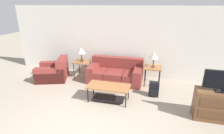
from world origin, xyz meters
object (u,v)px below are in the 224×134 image
(coffee_table, at_px, (108,90))
(side_table_right, at_px, (153,69))
(couch, at_px, (116,73))
(armchair, at_px, (54,72))
(table_lamp_right, at_px, (154,56))
(tv_console, at_px, (219,106))
(table_lamp_left, at_px, (81,51))
(backpack, at_px, (154,89))
(side_table_left, at_px, (82,63))

(coffee_table, distance_m, side_table_right, 1.85)
(couch, distance_m, armchair, 2.30)
(coffee_table, distance_m, table_lamp_right, 1.97)
(tv_console, bearing_deg, table_lamp_left, 159.22)
(armchair, relative_size, tv_console, 1.17)
(table_lamp_left, xyz_separation_m, table_lamp_right, (2.58, 0.00, 0.00))
(side_table_right, height_order, table_lamp_right, table_lamp_right)
(armchair, xyz_separation_m, backpack, (3.64, -0.41, -0.06))
(armchair, xyz_separation_m, coffee_table, (2.39, -1.02, 0.07))
(armchair, bearing_deg, tv_console, -12.95)
(tv_console, bearing_deg, side_table_left, 159.22)
(side_table_left, xyz_separation_m, tv_console, (4.19, -1.59, -0.21))
(backpack, bearing_deg, table_lamp_right, 95.86)
(side_table_left, distance_m, table_lamp_left, 0.46)
(side_table_left, bearing_deg, table_lamp_right, 0.00)
(side_table_left, height_order, backpack, side_table_left)
(side_table_left, bearing_deg, couch, -0.81)
(table_lamp_left, relative_size, backpack, 1.14)
(table_lamp_right, bearing_deg, side_table_left, -180.00)
(couch, distance_m, coffee_table, 1.40)
(armchair, relative_size, backpack, 2.81)
(table_lamp_left, bearing_deg, coffee_table, -45.23)
(side_table_left, distance_m, side_table_right, 2.58)
(side_table_left, distance_m, backpack, 2.81)
(side_table_right, bearing_deg, side_table_left, 180.00)
(table_lamp_right, relative_size, backpack, 1.14)
(armchair, distance_m, side_table_right, 3.60)
(table_lamp_left, xyz_separation_m, backpack, (2.66, -0.81, -0.83))
(couch, xyz_separation_m, tv_console, (2.90, -1.57, 0.08))
(side_table_right, bearing_deg, backpack, -84.14)
(couch, height_order, side_table_right, couch)
(side_table_left, relative_size, backpack, 1.42)
(side_table_right, height_order, backpack, side_table_right)
(side_table_right, distance_m, tv_console, 2.27)
(couch, bearing_deg, table_lamp_right, 0.81)
(side_table_left, distance_m, tv_console, 4.48)
(tv_console, distance_m, backpack, 1.72)
(coffee_table, height_order, table_lamp_left, table_lamp_left)
(armchair, bearing_deg, table_lamp_right, 6.42)
(armchair, bearing_deg, coffee_table, -23.06)
(backpack, bearing_deg, table_lamp_left, 163.16)
(armchair, bearing_deg, side_table_right, 6.42)
(side_table_left, xyz_separation_m, table_lamp_left, (-0.00, 0.00, 0.46))
(coffee_table, distance_m, side_table_left, 2.01)
(side_table_right, relative_size, tv_console, 0.59)
(tv_console, xyz_separation_m, backpack, (-1.53, 0.78, -0.15))
(side_table_right, height_order, table_lamp_left, table_lamp_left)
(armchair, distance_m, table_lamp_left, 1.31)
(couch, distance_m, backpack, 1.58)
(couch, height_order, table_lamp_left, table_lamp_left)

